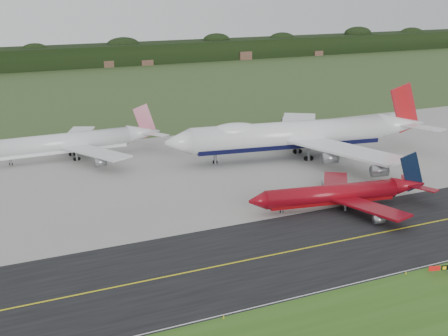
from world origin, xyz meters
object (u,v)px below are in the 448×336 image
jet_star_tail (73,142)px  jet_red_737 (341,194)px  taxiway_sign (441,268)px  jet_ba_747 (298,134)px

jet_star_tail → jet_red_737: bearing=-55.5°
jet_red_737 → taxiway_sign: (-3.70, -34.38, -2.10)m
jet_ba_747 → taxiway_sign: jet_ba_747 is taller
jet_red_737 → jet_star_tail: (-44.59, 64.99, 1.45)m
jet_ba_747 → jet_star_tail: (-57.51, 26.07, -2.13)m
jet_ba_747 → taxiway_sign: size_ratio=18.37×
jet_ba_747 → jet_star_tail: size_ratio=1.51×
jet_star_tail → taxiway_sign: 107.51m
jet_red_737 → jet_star_tail: size_ratio=0.81×
taxiway_sign → jet_red_737: bearing=83.9°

